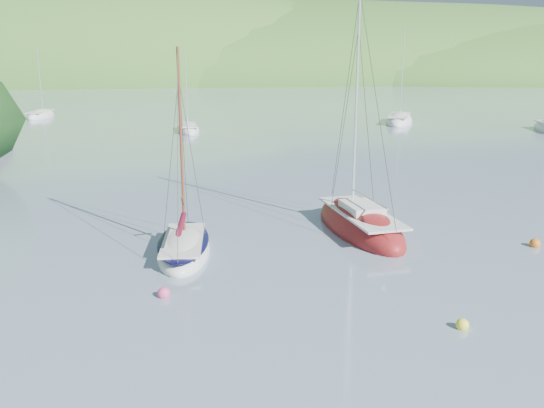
{
  "coord_description": "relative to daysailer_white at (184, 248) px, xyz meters",
  "views": [
    {
      "loc": [
        -2.26,
        -17.86,
        8.74
      ],
      "look_at": [
        -0.5,
        8.0,
        1.97
      ],
      "focal_mm": 40.0,
      "sensor_mm": 36.0,
      "label": 1
    }
  ],
  "objects": [
    {
      "name": "sloop_red",
      "position": [
        8.34,
        2.73,
        0.01
      ],
      "size": [
        4.35,
        8.59,
        12.14
      ],
      "rotation": [
        0.0,
        0.0,
        0.19
      ],
      "color": "maroon",
      "rests_on": "ground"
    },
    {
      "name": "shoreline_hills",
      "position": [
        -5.26,
        165.1,
        -0.21
      ],
      "size": [
        690.0,
        135.0,
        56.0
      ],
      "color": "#356727",
      "rests_on": "ground"
    },
    {
      "name": "distant_sloop_b",
      "position": [
        21.79,
        44.53,
        -0.02
      ],
      "size": [
        5.6,
        8.8,
        11.84
      ],
      "rotation": [
        0.0,
        0.0,
        -0.35
      ],
      "color": "silver",
      "rests_on": "ground"
    },
    {
      "name": "distant_sloop_c",
      "position": [
        -21.85,
        53.48,
        -0.05
      ],
      "size": [
        2.95,
        6.78,
        9.41
      ],
      "rotation": [
        0.0,
        0.0,
        -0.1
      ],
      "color": "silver",
      "rests_on": "ground"
    },
    {
      "name": "distant_sloop_a",
      "position": [
        -2.35,
        38.95,
        -0.05
      ],
      "size": [
        3.07,
        6.64,
        9.13
      ],
      "rotation": [
        0.0,
        0.0,
        0.13
      ],
      "color": "silver",
      "rests_on": "ground"
    },
    {
      "name": "ground",
      "position": [
        4.4,
        -7.33,
        -0.21
      ],
      "size": [
        700.0,
        700.0,
        0.0
      ],
      "primitive_type": "plane",
      "color": "slate",
      "rests_on": "ground"
    },
    {
      "name": "mooring_buoys",
      "position": [
        8.42,
        -3.71,
        -0.09
      ],
      "size": [
        16.57,
        8.22,
        0.49
      ],
      "color": "#FCF533",
      "rests_on": "ground"
    },
    {
      "name": "daysailer_white",
      "position": [
        0.0,
        0.0,
        0.0
      ],
      "size": [
        2.24,
        6.09,
        9.36
      ],
      "rotation": [
        0.0,
        0.0,
        -0.0
      ],
      "color": "silver",
      "rests_on": "ground"
    }
  ]
}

